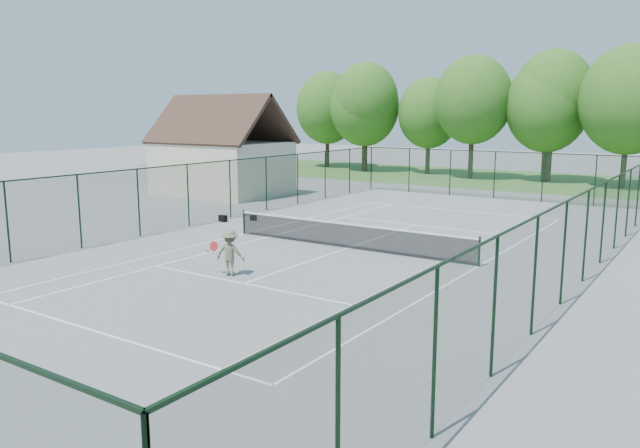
# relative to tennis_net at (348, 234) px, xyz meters

# --- Properties ---
(ground) EXTENTS (140.00, 140.00, 0.00)m
(ground) POSITION_rel_tennis_net_xyz_m (0.00, 0.00, -0.58)
(ground) COLOR gray
(ground) RESTS_ON ground
(grass_far) EXTENTS (80.00, 16.00, 0.01)m
(grass_far) POSITION_rel_tennis_net_xyz_m (0.00, 30.00, -0.57)
(grass_far) COLOR #4A7C33
(grass_far) RESTS_ON ground
(court_lines) EXTENTS (11.05, 23.85, 0.01)m
(court_lines) POSITION_rel_tennis_net_xyz_m (0.00, 0.00, -0.57)
(court_lines) COLOR white
(court_lines) RESTS_ON ground
(tennis_net) EXTENTS (11.08, 0.08, 1.10)m
(tennis_net) POSITION_rel_tennis_net_xyz_m (0.00, 0.00, 0.00)
(tennis_net) COLOR black
(tennis_net) RESTS_ON ground
(fence_enclosure) EXTENTS (18.05, 36.05, 3.02)m
(fence_enclosure) POSITION_rel_tennis_net_xyz_m (0.00, 0.00, 0.98)
(fence_enclosure) COLOR #1C3E26
(fence_enclosure) RESTS_ON ground
(utility_building) EXTENTS (8.60, 6.27, 6.63)m
(utility_building) POSITION_rel_tennis_net_xyz_m (-16.00, 10.00, 2.54)
(utility_building) COLOR beige
(utility_building) RESTS_ON ground
(tree_line_far) EXTENTS (39.40, 6.40, 9.70)m
(tree_line_far) POSITION_rel_tennis_net_xyz_m (0.00, 30.00, 5.42)
(tree_line_far) COLOR #3A281A
(tree_line_far) RESTS_ON ground
(sports_bag_a) EXTENTS (0.43, 0.28, 0.33)m
(sports_bag_a) POSITION_rel_tennis_net_xyz_m (-8.49, 1.83, -0.41)
(sports_bag_a) COLOR black
(sports_bag_a) RESTS_ON ground
(sports_bag_b) EXTENTS (0.38, 0.31, 0.25)m
(sports_bag_b) POSITION_rel_tennis_net_xyz_m (-7.46, 3.00, -0.45)
(sports_bag_b) COLOR black
(sports_bag_b) RESTS_ON ground
(tennis_player) EXTENTS (1.79, 0.88, 1.56)m
(tennis_player) POSITION_rel_tennis_net_xyz_m (-1.06, -5.86, 0.21)
(tennis_player) COLOR #626749
(tennis_player) RESTS_ON ground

